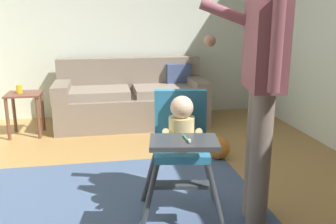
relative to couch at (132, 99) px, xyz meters
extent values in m
cube|color=#A77B42|center=(-0.06, -2.39, -0.38)|extent=(5.85, 7.36, 0.10)
cube|color=silver|center=(-0.06, 0.52, 1.05)|extent=(5.05, 0.06, 2.75)
cube|color=gray|center=(-0.01, -0.06, -0.13)|extent=(1.94, 0.84, 0.40)
cube|color=gray|center=(-0.01, 0.27, 0.30)|extent=(1.94, 0.22, 0.46)
cube|color=gray|center=(-0.89, -0.06, 0.17)|extent=(0.20, 0.84, 0.20)
cube|color=gray|center=(0.87, -0.06, 0.17)|extent=(0.20, 0.84, 0.20)
cube|color=gray|center=(-0.42, -0.11, 0.12)|extent=(0.76, 0.60, 0.11)
cube|color=gray|center=(0.41, -0.11, 0.12)|extent=(0.76, 0.60, 0.11)
cube|color=#3D4C75|center=(0.66, 0.14, 0.27)|extent=(0.35, 0.13, 0.34)
cylinder|color=#33373B|center=(-0.13, -2.70, -0.09)|extent=(0.19, 0.15, 0.50)
cylinder|color=#33373B|center=(0.30, -2.77, -0.09)|extent=(0.15, 0.19, 0.50)
cylinder|color=#33373B|center=(-0.06, -2.27, -0.09)|extent=(0.15, 0.19, 0.50)
cylinder|color=#33373B|center=(0.38, -2.34, -0.09)|extent=(0.19, 0.15, 0.50)
cube|color=teal|center=(0.12, -2.52, 0.19)|extent=(0.41, 0.41, 0.05)
cube|color=teal|center=(0.15, -2.37, 0.39)|extent=(0.37, 0.13, 0.37)
cube|color=#33373B|center=(0.07, -2.80, 0.35)|extent=(0.44, 0.32, 0.03)
cube|color=#33373B|center=(0.10, -2.63, -0.01)|extent=(0.41, 0.16, 0.02)
cylinder|color=#DBC280|center=(0.12, -2.54, 0.32)|extent=(0.20, 0.20, 0.22)
sphere|color=beige|center=(0.12, -2.55, 0.50)|extent=(0.15, 0.15, 0.15)
cylinder|color=#DBC280|center=(0.01, -2.56, 0.33)|extent=(0.07, 0.15, 0.10)
cylinder|color=#DBC280|center=(0.22, -2.60, 0.33)|extent=(0.07, 0.15, 0.10)
cylinder|color=#38A366|center=(0.09, -2.81, 0.37)|extent=(0.02, 0.13, 0.01)
cube|color=white|center=(0.09, -2.87, 0.38)|extent=(0.01, 0.02, 0.02)
cylinder|color=#73635A|center=(0.65, -2.55, 0.14)|extent=(0.14, 0.14, 0.94)
cylinder|color=#73635A|center=(0.62, -2.67, 0.14)|extent=(0.14, 0.14, 0.94)
cube|color=brown|center=(0.64, -2.61, 0.91)|extent=(0.27, 0.43, 0.60)
cylinder|color=brown|center=(0.50, -2.40, 1.07)|extent=(0.48, 0.15, 0.23)
sphere|color=#997051|center=(0.35, -2.38, 0.91)|extent=(0.08, 0.08, 0.08)
cylinder|color=brown|center=(0.59, -2.85, 0.91)|extent=(0.07, 0.07, 0.54)
sphere|color=orange|center=(0.75, -1.45, -0.22)|extent=(0.23, 0.23, 0.23)
cube|color=brown|center=(-1.31, -0.28, 0.18)|extent=(0.40, 0.40, 0.02)
cylinder|color=brown|center=(-1.48, -0.45, -0.08)|extent=(0.04, 0.04, 0.50)
cylinder|color=brown|center=(-1.14, -0.45, -0.08)|extent=(0.04, 0.04, 0.50)
cylinder|color=brown|center=(-1.48, -0.11, -0.08)|extent=(0.04, 0.04, 0.50)
cylinder|color=brown|center=(-1.14, -0.11, -0.08)|extent=(0.04, 0.04, 0.50)
cylinder|color=gold|center=(-1.35, -0.28, 0.24)|extent=(0.07, 0.07, 0.10)
camera|label=1|loc=(-0.38, -4.78, 1.06)|focal=38.99mm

